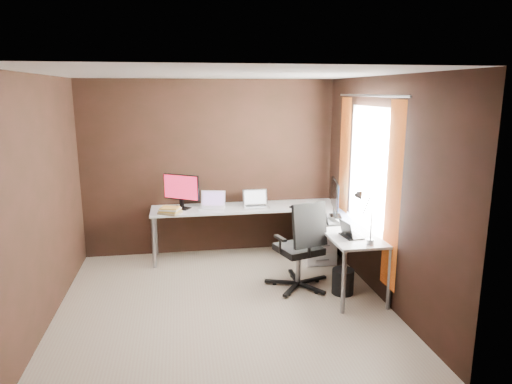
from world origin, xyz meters
TOP-DOWN VIEW (x-y plane):
  - room at (0.34, 0.07)m, footprint 3.60×3.60m
  - desk at (0.84, 1.04)m, footprint 2.65×2.25m
  - drawer_pedestal at (1.43, 1.15)m, footprint 0.42×0.50m
  - monitor_left at (-0.42, 1.55)m, footprint 0.48×0.32m
  - monitor_right at (1.53, 0.79)m, footprint 0.19×0.58m
  - laptop_white at (0.00, 1.52)m, footprint 0.39×0.32m
  - laptop_silver at (0.61, 1.48)m, footprint 0.35×0.25m
  - laptop_black_big at (1.34, 0.53)m, footprint 0.26×0.35m
  - laptop_black_small at (1.42, -0.05)m, footprint 0.22×0.29m
  - book_stack at (-0.58, 1.30)m, footprint 0.34×0.32m
  - mouse_left at (-0.59, 1.34)m, footprint 0.10×0.08m
  - mouse_corner at (1.10, 1.31)m, footprint 0.10×0.08m
  - desk_lamp at (1.48, -0.27)m, footprint 0.19×0.22m
  - office_chair at (0.95, 0.30)m, footprint 0.61×0.64m
  - wastebasket at (1.41, 0.06)m, footprint 0.30×0.30m

SIDE VIEW (x-z plane):
  - wastebasket at x=1.41m, z-range 0.00..0.30m
  - drawer_pedestal at x=1.43m, z-range 0.00..0.60m
  - office_chair at x=0.95m, z-range -0.23..0.87m
  - desk at x=0.84m, z-range 0.31..1.04m
  - mouse_corner at x=1.10m, z-range 0.73..0.76m
  - mouse_left at x=-0.59m, z-range 0.73..0.76m
  - book_stack at x=-0.58m, z-range 0.73..0.81m
  - laptop_black_small at x=1.42m, z-range 0.68..0.87m
  - laptop_white at x=0.00m, z-range 0.67..0.89m
  - laptop_black_big at x=1.34m, z-range 0.67..0.89m
  - laptop_silver at x=0.61m, z-range 0.66..0.90m
  - monitor_left at x=-0.42m, z-range 0.76..1.24m
  - monitor_right at x=1.53m, z-range 0.76..1.25m
  - desk_lamp at x=1.48m, z-range 0.80..1.37m
  - room at x=0.34m, z-range 0.03..2.53m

